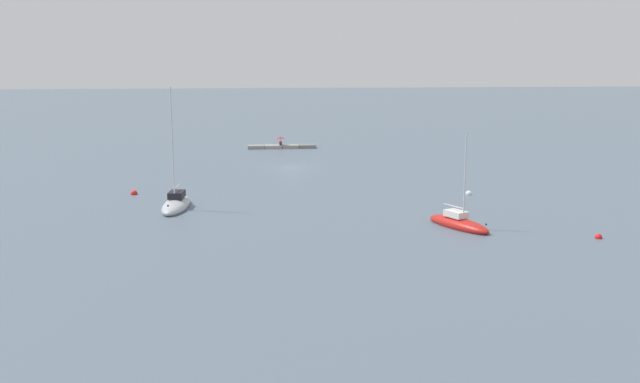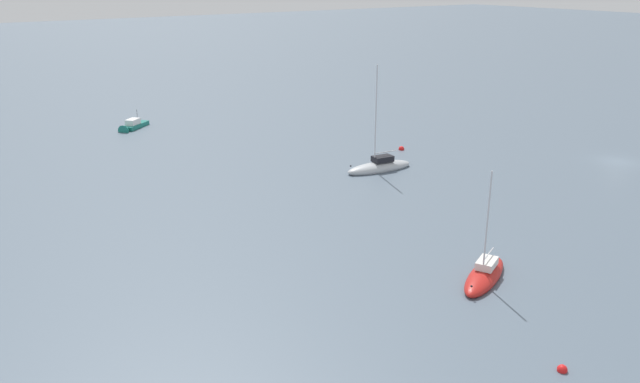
% 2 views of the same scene
% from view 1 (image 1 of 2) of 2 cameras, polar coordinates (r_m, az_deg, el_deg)
% --- Properties ---
extents(ground_plane, '(500.00, 500.00, 0.00)m').
position_cam_1_polar(ground_plane, '(86.68, -2.34, 1.96)').
color(ground_plane, slate).
extents(seawall_pier, '(10.19, 1.88, 0.50)m').
position_cam_1_polar(seawall_pier, '(105.76, -3.12, 3.66)').
color(seawall_pier, slate).
rests_on(seawall_pier, ground_plane).
extents(person_seated_maroon_left, '(0.42, 0.63, 0.73)m').
position_cam_1_polar(person_seated_maroon_left, '(105.51, -3.22, 3.92)').
color(person_seated_maroon_left, '#1E2333').
rests_on(person_seated_maroon_left, seawall_pier).
extents(umbrella_open_red, '(1.31, 1.31, 1.28)m').
position_cam_1_polar(umbrella_open_red, '(105.56, -3.23, 4.39)').
color(umbrella_open_red, black).
rests_on(umbrella_open_red, seawall_pier).
extents(sailboat_red_near, '(4.44, 6.59, 7.96)m').
position_cam_1_polar(sailboat_red_near, '(56.69, 11.17, -2.56)').
color(sailboat_red_near, red).
rests_on(sailboat_red_near, ground_plane).
extents(sailboat_grey_mid, '(2.91, 7.59, 11.14)m').
position_cam_1_polar(sailboat_grey_mid, '(63.97, -11.59, -1.02)').
color(sailboat_grey_mid, '#ADB2B7').
rests_on(sailboat_grey_mid, ground_plane).
extents(mooring_buoy_near, '(0.59, 0.59, 0.59)m').
position_cam_1_polar(mooring_buoy_near, '(70.60, 11.98, -0.17)').
color(mooring_buoy_near, white).
rests_on(mooring_buoy_near, ground_plane).
extents(mooring_buoy_mid, '(0.64, 0.64, 0.64)m').
position_cam_1_polar(mooring_buoy_mid, '(71.54, -14.86, -0.15)').
color(mooring_buoy_mid, red).
rests_on(mooring_buoy_mid, ground_plane).
extents(mooring_buoy_far, '(0.53, 0.53, 0.53)m').
position_cam_1_polar(mooring_buoy_far, '(56.21, 21.68, -3.46)').
color(mooring_buoy_far, red).
rests_on(mooring_buoy_far, ground_plane).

